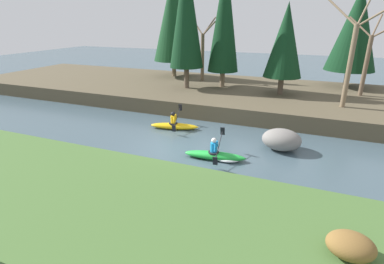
{
  "coord_description": "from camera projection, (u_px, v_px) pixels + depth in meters",
  "views": [
    {
      "loc": [
        5.35,
        -11.97,
        5.83
      ],
      "look_at": [
        0.1,
        0.96,
        0.55
      ],
      "focal_mm": 28.0,
      "sensor_mm": 36.0,
      "label": 1
    }
  ],
  "objects": [
    {
      "name": "bare_tree_upstream",
      "position": [
        203.0,
        52.0,
        24.34
      ],
      "size": [
        2.81,
        2.78,
        5.03
      ],
      "color": "brown",
      "rests_on": "riverbank_far"
    },
    {
      "name": "conifer_tree_left",
      "position": [
        186.0,
        10.0,
        20.65
      ],
      "size": [
        2.43,
        2.43,
        9.32
      ],
      "color": "brown",
      "rests_on": "riverbank_far"
    },
    {
      "name": "riverbank_far",
      "position": [
        235.0,
        95.0,
        22.61
      ],
      "size": [
        44.0,
        10.81,
        0.97
      ],
      "color": "brown",
      "rests_on": "ground"
    },
    {
      "name": "riverbank_near",
      "position": [
        106.0,
        209.0,
        9.17
      ],
      "size": [
        44.0,
        5.94,
        0.76
      ],
      "color": "#476B33",
      "rests_on": "ground"
    },
    {
      "name": "kayaker_lead",
      "position": [
        217.0,
        155.0,
        13.2
      ],
      "size": [
        2.8,
        2.07,
        1.2
      ],
      "rotation": [
        0.0,
        0.0,
        0.14
      ],
      "color": "green",
      "rests_on": "ground"
    },
    {
      "name": "bare_tree_mid_downstream",
      "position": [
        368.0,
        59.0,
        19.47
      ],
      "size": [
        2.9,
        2.86,
        5.19
      ],
      "color": "brown",
      "rests_on": "riverbank_far"
    },
    {
      "name": "conifer_tree_mid_right",
      "position": [
        356.0,
        29.0,
        21.47
      ],
      "size": [
        3.56,
        3.56,
        7.17
      ],
      "color": "brown",
      "rests_on": "riverbank_far"
    },
    {
      "name": "ground_plane",
      "position": [
        183.0,
        149.0,
        14.32
      ],
      "size": [
        90.0,
        90.0,
        0.0
      ],
      "primitive_type": "plane",
      "color": "#425660"
    },
    {
      "name": "conifer_tree_mid_left",
      "position": [
        225.0,
        16.0,
        21.23
      ],
      "size": [
        2.28,
        2.28,
        9.02
      ],
      "color": "#7A664C",
      "rests_on": "riverbank_far"
    },
    {
      "name": "boulder_midstream",
      "position": [
        281.0,
        140.0,
        14.07
      ],
      "size": [
        1.81,
        1.42,
        1.02
      ],
      "color": "gray",
      "rests_on": "ground"
    },
    {
      "name": "bare_tree_mid_upstream",
      "position": [
        352.0,
        56.0,
        16.7
      ],
      "size": [
        3.41,
        3.37,
        6.17
      ],
      "color": "#7A664C",
      "rests_on": "riverbank_far"
    },
    {
      "name": "conifer_tree_far_left",
      "position": [
        173.0,
        18.0,
        25.45
      ],
      "size": [
        3.49,
        3.49,
        8.42
      ],
      "color": "#7A664C",
      "rests_on": "riverbank_far"
    },
    {
      "name": "kayaker_middle",
      "position": [
        175.0,
        125.0,
        16.86
      ],
      "size": [
        2.78,
        2.05,
        1.2
      ],
      "rotation": [
        0.0,
        0.0,
        0.24
      ],
      "color": "yellow",
      "rests_on": "ground"
    },
    {
      "name": "shrub_clump_second",
      "position": [
        351.0,
        246.0,
        6.73
      ],
      "size": [
        1.06,
        0.88,
        0.57
      ],
      "color": "brown",
      "rests_on": "riverbank_near"
    },
    {
      "name": "conifer_tree_centre",
      "position": [
        285.0,
        41.0,
        19.44
      ],
      "size": [
        2.52,
        2.52,
        5.92
      ],
      "color": "brown",
      "rests_on": "riverbank_far"
    }
  ]
}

